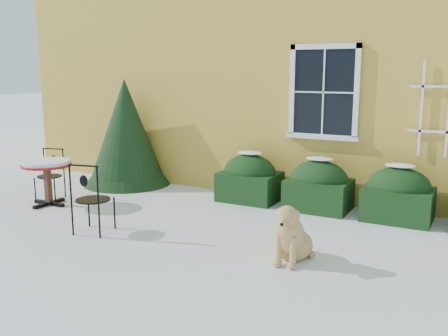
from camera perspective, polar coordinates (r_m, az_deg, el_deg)
The scene contains 8 objects.
ground at distance 6.91m, azimuth -3.96°, elevation -8.76°, with size 80.00×80.00×0.00m, color white.
house at distance 13.00m, azimuth 13.02°, elevation 14.65°, with size 12.40×8.40×6.40m.
hedge_row at distance 8.48m, azimuth 14.96°, elevation -2.54°, with size 4.95×0.80×0.91m.
evergreen_shrub at distance 10.55m, azimuth -11.10°, elevation 2.89°, with size 1.81×1.81×2.19m.
bistro_table at distance 9.26m, azimuth -19.59°, elevation 0.00°, with size 0.86×0.86×0.80m.
patio_chair_near at distance 7.49m, azimuth -14.93°, elevation -3.35°, with size 0.55×0.55×1.05m.
patio_chair_far at distance 9.74m, azimuth -19.23°, elevation -0.68°, with size 0.52×0.52×0.93m.
dog at distance 6.28m, azimuth 7.63°, elevation -7.87°, with size 0.53×0.88×0.78m.
Camera 1 is at (3.48, -5.50, 2.34)m, focal length 40.00 mm.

